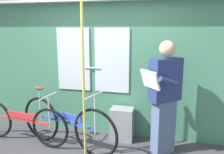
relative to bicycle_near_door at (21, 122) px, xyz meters
The scene contains 6 objects.
train_door_wall 1.66m from the bicycle_near_door, 29.66° to the left, with size 5.46×0.28×2.34m.
bicycle_near_door is the anchor object (origin of this frame).
bicycle_leaning_behind 0.81m from the bicycle_near_door, ahead, with size 1.80×0.64×0.97m.
passenger_reading_newspaper 2.36m from the bicycle_near_door, ahead, with size 0.63×0.61×1.71m.
trash_bin_by_wall 1.68m from the bicycle_near_door, 16.88° to the left, with size 0.38×0.28×0.56m, color gray.
handrail_pole 1.44m from the bicycle_near_door, ahead, with size 0.04×0.04×2.30m, color #C6C14C.
Camera 1 is at (1.07, -2.45, 1.88)m, focal length 36.74 mm.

